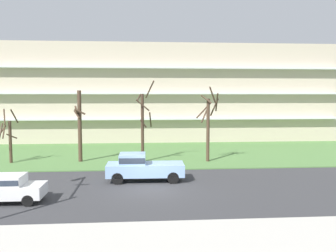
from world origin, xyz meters
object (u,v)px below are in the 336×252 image
Objects in this scene: pickup_blue_center_left at (142,167)px; tree_left at (80,125)px; tree_far_left at (9,137)px; tree_right at (209,124)px; sedan_white_near_left at (4,187)px; tree_center at (143,124)px.

tree_left is at bearing -52.30° from pickup_blue_center_left.
tree_left is (6.15, 0.14, 0.99)m from tree_far_left.
sedan_white_near_left is at bearing -140.92° from tree_right.
pickup_blue_center_left is at bearing -53.32° from tree_left.
tree_center reaches higher than tree_left.
pickup_blue_center_left is at bearing -91.33° from tree_center.
tree_right is at bearing 38.74° from sedan_white_near_left.
sedan_white_near_left is at bearing -71.59° from tree_far_left.
tree_left is 12.36m from sedan_white_near_left.
pickup_blue_center_left is (7.75, 4.50, 0.14)m from sedan_white_near_left.
pickup_blue_center_left is (-6.02, -6.67, -2.47)m from tree_right.
tree_right is 1.25× the size of pickup_blue_center_left.
tree_far_left is 1.10× the size of sedan_white_near_left.
pickup_blue_center_left reaches higher than sedan_white_near_left.
sedan_white_near_left is at bearing -124.67° from tree_center.
tree_right is (5.86, -0.26, 0.02)m from tree_center.
tree_far_left is at bearing -30.88° from pickup_blue_center_left.
tree_center is at bearing -90.31° from pickup_blue_center_left.
tree_right is at bearing -3.62° from tree_left.
tree_far_left is at bearing 178.10° from tree_right.
tree_center is 1.08× the size of tree_right.
tree_center is 1.66× the size of sedan_white_near_left.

